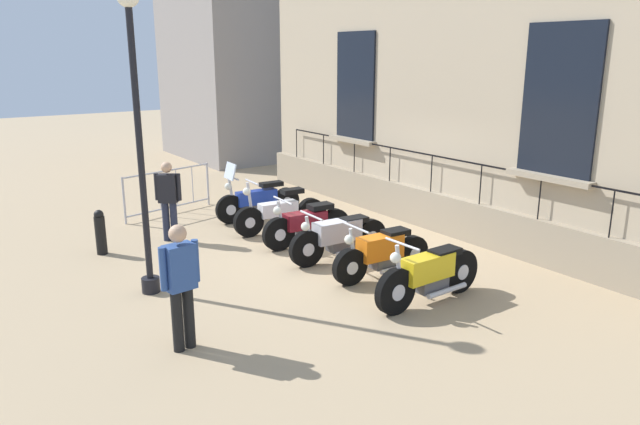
{
  "coord_description": "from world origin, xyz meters",
  "views": [
    {
      "loc": [
        6.46,
        8.58,
        3.63
      ],
      "look_at": [
        0.48,
        0.0,
        0.8
      ],
      "focal_mm": 33.16,
      "sensor_mm": 36.0,
      "label": 1
    }
  ],
  "objects_px": {
    "motorcycle_silver": "(339,237)",
    "pedestrian_walking": "(168,197)",
    "motorcycle_white": "(280,213)",
    "pedestrian_standing": "(181,281)",
    "motorcycle_orange": "(382,253)",
    "lamppost": "(139,133)",
    "motorcycle_maroon": "(307,225)",
    "motorcycle_blue": "(258,201)",
    "motorcycle_yellow": "(429,275)",
    "bollard": "(100,232)",
    "crowd_barrier": "(168,190)"
  },
  "relations": [
    {
      "from": "motorcycle_white",
      "to": "motorcycle_silver",
      "type": "height_order",
      "value": "motorcycle_white"
    },
    {
      "from": "crowd_barrier",
      "to": "pedestrian_standing",
      "type": "relative_size",
      "value": 1.39
    },
    {
      "from": "motorcycle_maroon",
      "to": "motorcycle_white",
      "type": "bearing_deg",
      "value": -92.16
    },
    {
      "from": "lamppost",
      "to": "motorcycle_blue",
      "type": "bearing_deg",
      "value": -141.53
    },
    {
      "from": "pedestrian_walking",
      "to": "lamppost",
      "type": "bearing_deg",
      "value": 62.2
    },
    {
      "from": "motorcycle_maroon",
      "to": "motorcycle_yellow",
      "type": "xyz_separation_m",
      "value": [
        0.03,
        3.33,
        0.03
      ]
    },
    {
      "from": "lamppost",
      "to": "motorcycle_silver",
      "type": "bearing_deg",
      "value": 171.81
    },
    {
      "from": "motorcycle_blue",
      "to": "motorcycle_white",
      "type": "distance_m",
      "value": 1.1
    },
    {
      "from": "motorcycle_white",
      "to": "pedestrian_walking",
      "type": "bearing_deg",
      "value": -18.85
    },
    {
      "from": "motorcycle_silver",
      "to": "motorcycle_yellow",
      "type": "distance_m",
      "value": 2.3
    },
    {
      "from": "motorcycle_blue",
      "to": "pedestrian_walking",
      "type": "bearing_deg",
      "value": 9.69
    },
    {
      "from": "crowd_barrier",
      "to": "bollard",
      "type": "xyz_separation_m",
      "value": [
        2.1,
        2.03,
        -0.14
      ]
    },
    {
      "from": "motorcycle_blue",
      "to": "motorcycle_silver",
      "type": "relative_size",
      "value": 1.0
    },
    {
      "from": "motorcycle_maroon",
      "to": "pedestrian_walking",
      "type": "relative_size",
      "value": 1.19
    },
    {
      "from": "motorcycle_maroon",
      "to": "pedestrian_walking",
      "type": "bearing_deg",
      "value": -41.14
    },
    {
      "from": "motorcycle_silver",
      "to": "pedestrian_walking",
      "type": "bearing_deg",
      "value": -53.71
    },
    {
      "from": "pedestrian_standing",
      "to": "pedestrian_walking",
      "type": "distance_m",
      "value": 4.66
    },
    {
      "from": "motorcycle_yellow",
      "to": "pedestrian_standing",
      "type": "bearing_deg",
      "value": -11.62
    },
    {
      "from": "motorcycle_yellow",
      "to": "motorcycle_silver",
      "type": "bearing_deg",
      "value": -91.14
    },
    {
      "from": "crowd_barrier",
      "to": "pedestrian_standing",
      "type": "bearing_deg",
      "value": 70.5
    },
    {
      "from": "motorcycle_white",
      "to": "pedestrian_standing",
      "type": "bearing_deg",
      "value": 45.37
    },
    {
      "from": "motorcycle_orange",
      "to": "pedestrian_standing",
      "type": "bearing_deg",
      "value": 7.25
    },
    {
      "from": "motorcycle_orange",
      "to": "motorcycle_white",
      "type": "bearing_deg",
      "value": -89.41
    },
    {
      "from": "pedestrian_standing",
      "to": "motorcycle_yellow",
      "type": "bearing_deg",
      "value": 168.38
    },
    {
      "from": "lamppost",
      "to": "pedestrian_standing",
      "type": "height_order",
      "value": "lamppost"
    },
    {
      "from": "motorcycle_silver",
      "to": "motorcycle_orange",
      "type": "distance_m",
      "value": 1.1
    },
    {
      "from": "motorcycle_maroon",
      "to": "motorcycle_yellow",
      "type": "height_order",
      "value": "motorcycle_yellow"
    },
    {
      "from": "motorcycle_yellow",
      "to": "crowd_barrier",
      "type": "relative_size",
      "value": 0.91
    },
    {
      "from": "motorcycle_blue",
      "to": "pedestrian_standing",
      "type": "relative_size",
      "value": 1.24
    },
    {
      "from": "motorcycle_white",
      "to": "lamppost",
      "type": "height_order",
      "value": "lamppost"
    },
    {
      "from": "motorcycle_blue",
      "to": "pedestrian_standing",
      "type": "xyz_separation_m",
      "value": [
        3.72,
        4.77,
        0.49
      ]
    },
    {
      "from": "motorcycle_white",
      "to": "motorcycle_orange",
      "type": "relative_size",
      "value": 1.08
    },
    {
      "from": "pedestrian_standing",
      "to": "motorcycle_orange",
      "type": "bearing_deg",
      "value": -172.75
    },
    {
      "from": "motorcycle_blue",
      "to": "lamppost",
      "type": "relative_size",
      "value": 0.45
    },
    {
      "from": "motorcycle_white",
      "to": "motorcycle_silver",
      "type": "relative_size",
      "value": 1.02
    },
    {
      "from": "motorcycle_white",
      "to": "pedestrian_walking",
      "type": "height_order",
      "value": "pedestrian_walking"
    },
    {
      "from": "motorcycle_blue",
      "to": "motorcycle_white",
      "type": "height_order",
      "value": "motorcycle_blue"
    },
    {
      "from": "motorcycle_silver",
      "to": "bollard",
      "type": "xyz_separation_m",
      "value": [
        3.44,
        -2.78,
        -0.01
      ]
    },
    {
      "from": "motorcycle_silver",
      "to": "motorcycle_orange",
      "type": "height_order",
      "value": "motorcycle_orange"
    },
    {
      "from": "motorcycle_silver",
      "to": "pedestrian_walking",
      "type": "distance_m",
      "value": 3.54
    },
    {
      "from": "crowd_barrier",
      "to": "bollard",
      "type": "height_order",
      "value": "crowd_barrier"
    },
    {
      "from": "crowd_barrier",
      "to": "pedestrian_walking",
      "type": "bearing_deg",
      "value": 69.64
    },
    {
      "from": "motorcycle_white",
      "to": "pedestrian_standing",
      "type": "distance_m",
      "value": 5.2
    },
    {
      "from": "motorcycle_silver",
      "to": "motorcycle_yellow",
      "type": "xyz_separation_m",
      "value": [
        0.05,
        2.3,
        0.01
      ]
    },
    {
      "from": "motorcycle_white",
      "to": "motorcycle_orange",
      "type": "distance_m",
      "value": 3.21
    },
    {
      "from": "motorcycle_silver",
      "to": "lamppost",
      "type": "distance_m",
      "value": 3.94
    },
    {
      "from": "lamppost",
      "to": "pedestrian_standing",
      "type": "distance_m",
      "value": 2.6
    },
    {
      "from": "motorcycle_maroon",
      "to": "lamppost",
      "type": "xyz_separation_m",
      "value": [
        3.31,
        0.55,
        2.09
      ]
    },
    {
      "from": "motorcycle_blue",
      "to": "motorcycle_white",
      "type": "relative_size",
      "value": 0.98
    },
    {
      "from": "lamppost",
      "to": "pedestrian_standing",
      "type": "relative_size",
      "value": 2.78
    }
  ]
}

